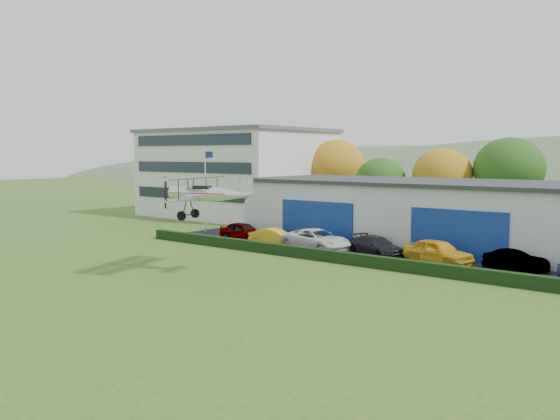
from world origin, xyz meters
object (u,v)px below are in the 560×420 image
Objects in this scene: car_3 at (376,246)px; car_4 at (438,252)px; car_1 at (275,237)px; car_5 at (516,261)px; flagpole at (206,182)px; biplane at (203,192)px; hangar at (488,216)px; car_2 at (317,240)px; car_0 at (243,231)px; office_block at (237,173)px.

car_4 is (4.89, -0.26, 0.12)m from car_3.
car_3 is (8.96, 0.76, 0.03)m from car_1.
car_1 is 1.04× the size of car_5.
car_1 is (10.58, -2.66, -4.05)m from flagpole.
hangar is at bearing 44.90° from biplane.
car_1 is 18.74m from car_5.
car_1 is 0.84× the size of car_4.
car_0 is at bearing 96.22° from car_2.
office_block is 15.33m from flagpole.
car_3 is at bearing 77.58° from car_5.
car_3 is at bearing -89.92° from car_0.
car_4 is 16.23m from biplane.
hangar is at bearing 10.42° from car_4.
flagpole is (8.12, -13.00, -0.43)m from office_block.
flagpole is 1.13× the size of biplane.
car_2 reaches higher than car_1.
car_2 is (14.69, -2.52, -3.92)m from flagpole.
car_3 reaches higher than car_1.
flagpole is 1.37× the size of car_2.
car_4 is (32.54, -15.16, -4.33)m from office_block.
biplane is (-0.54, -11.48, 4.21)m from car_2.
car_0 is at bearing -16.63° from flagpole.
car_5 is (18.69, 1.36, -0.02)m from car_1.
office_block is 27.93m from car_2.
office_block reaches higher than car_1.
office_block is 35.00m from biplane.
car_3 reaches higher than car_5.
hangar is 8.72m from car_5.
flagpole reaches higher than hangar.
car_4 is 0.70× the size of biplane.
car_2 is (4.12, 0.13, 0.13)m from car_1.
flagpole is 1.92× the size of car_1.
flagpole reaches higher than car_2.
office_block is 3.53× the size of car_2.
hangar is 8.25× the size of car_4.
car_4 is (9.73, 0.36, 0.03)m from car_2.
office_block is 2.91× the size of biplane.
office_block is at bearing 66.07° from car_2.
office_block is 31.72m from car_3.
car_4 is at bearing -77.56° from car_2.
biplane is at bearing -175.44° from car_1.
hangar is 9.09× the size of car_0.
car_1 is at bearing 90.63° from biplane.
car_3 is (19.53, -1.90, -4.02)m from flagpole.
office_block is at bearing 37.12° from car_1.
car_3 is at bearing -98.09° from car_1.
biplane reaches higher than car_0.
car_0 reaches higher than car_5.
office_block is 4.61× the size of car_0.
office_block reaches higher than car_5.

